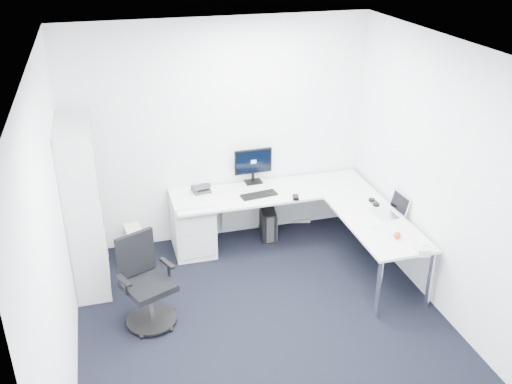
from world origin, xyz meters
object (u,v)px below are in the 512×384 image
object	(u,v)px
monitor	(253,166)
task_chair	(148,284)
l_desk	(281,229)
bookshelf	(83,206)
laptop	(385,206)

from	to	relation	value
monitor	task_chair	bearing A→B (deg)	-136.07
l_desk	monitor	size ratio (longest dim) A/B	5.09
task_chair	bookshelf	bearing A→B (deg)	96.30
bookshelf	l_desk	bearing A→B (deg)	-1.32
l_desk	laptop	distance (m)	1.25
bookshelf	task_chair	distance (m)	1.17
task_chair	monitor	size ratio (longest dim) A/B	1.99
l_desk	monitor	world-z (taller)	monitor
monitor	laptop	distance (m)	1.68
task_chair	laptop	bearing A→B (deg)	-17.83
task_chair	laptop	world-z (taller)	task_chair
l_desk	bookshelf	xyz separation A→B (m)	(-2.17, 0.05, 0.58)
laptop	l_desk	bearing A→B (deg)	145.59
bookshelf	laptop	world-z (taller)	bookshelf
task_chair	laptop	xyz separation A→B (m)	(2.63, 0.29, 0.34)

